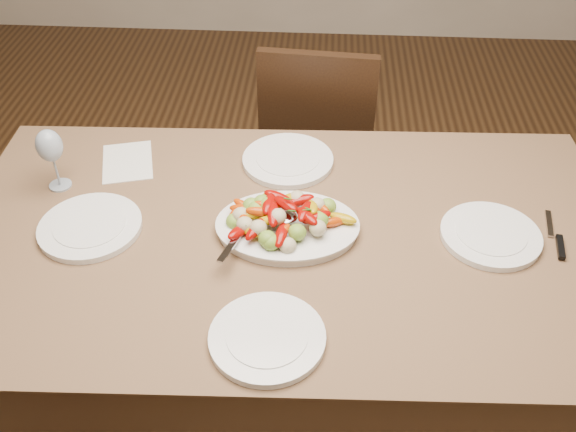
# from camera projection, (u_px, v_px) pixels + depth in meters

# --- Properties ---
(floor) EXTENTS (6.00, 6.00, 0.00)m
(floor) POSITION_uv_depth(u_px,v_px,m) (349.00, 406.00, 2.20)
(floor) COLOR #3B2412
(floor) RESTS_ON ground
(dining_table) EXTENTS (1.88, 1.11, 0.76)m
(dining_table) POSITION_uv_depth(u_px,v_px,m) (288.00, 324.00, 1.99)
(dining_table) COLOR brown
(dining_table) RESTS_ON ground
(chair_far) EXTENTS (0.45, 0.45, 0.95)m
(chair_far) POSITION_uv_depth(u_px,v_px,m) (320.00, 141.00, 2.60)
(chair_far) COLOR black
(chair_far) RESTS_ON ground
(serving_platter) EXTENTS (0.39, 0.29, 0.02)m
(serving_platter) POSITION_uv_depth(u_px,v_px,m) (287.00, 228.00, 1.74)
(serving_platter) COLOR white
(serving_platter) RESTS_ON dining_table
(roasted_vegetables) EXTENTS (0.32, 0.22, 0.09)m
(roasted_vegetables) POSITION_uv_depth(u_px,v_px,m) (287.00, 212.00, 1.71)
(roasted_vegetables) COLOR #7F0602
(roasted_vegetables) RESTS_ON serving_platter
(serving_spoon) EXTENTS (0.29, 0.13, 0.03)m
(serving_spoon) POSITION_uv_depth(u_px,v_px,m) (262.00, 227.00, 1.69)
(serving_spoon) COLOR #9EA0A8
(serving_spoon) RESTS_ON serving_platter
(plate_left) EXTENTS (0.28, 0.28, 0.02)m
(plate_left) POSITION_uv_depth(u_px,v_px,m) (90.00, 227.00, 1.75)
(plate_left) COLOR white
(plate_left) RESTS_ON dining_table
(plate_right) EXTENTS (0.27, 0.27, 0.02)m
(plate_right) POSITION_uv_depth(u_px,v_px,m) (490.00, 236.00, 1.72)
(plate_right) COLOR white
(plate_right) RESTS_ON dining_table
(plate_far) EXTENTS (0.28, 0.28, 0.02)m
(plate_far) POSITION_uv_depth(u_px,v_px,m) (288.00, 160.00, 1.99)
(plate_far) COLOR white
(plate_far) RESTS_ON dining_table
(plate_near) EXTENTS (0.27, 0.27, 0.02)m
(plate_near) POSITION_uv_depth(u_px,v_px,m) (267.00, 338.00, 1.46)
(plate_near) COLOR white
(plate_near) RESTS_ON dining_table
(wine_glass) EXTENTS (0.08, 0.08, 0.20)m
(wine_glass) POSITION_uv_depth(u_px,v_px,m) (53.00, 158.00, 1.84)
(wine_glass) COLOR #8C99A5
(wine_glass) RESTS_ON dining_table
(menu_card) EXTENTS (0.20, 0.24, 0.00)m
(menu_card) POSITION_uv_depth(u_px,v_px,m) (128.00, 162.00, 2.00)
(menu_card) COLOR silver
(menu_card) RESTS_ON dining_table
(table_knife) EXTENTS (0.05, 0.20, 0.01)m
(table_knife) POSITION_uv_depth(u_px,v_px,m) (555.00, 237.00, 1.73)
(table_knife) COLOR #9EA0A8
(table_knife) RESTS_ON dining_table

